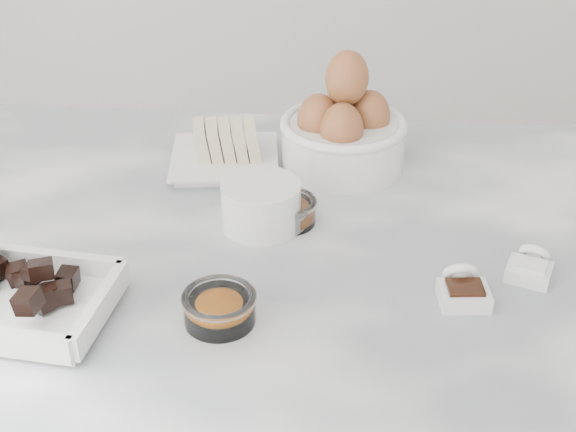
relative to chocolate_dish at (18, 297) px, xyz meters
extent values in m
cube|color=silver|center=(0.24, 0.12, -0.04)|extent=(1.20, 0.80, 0.04)
cube|color=white|center=(0.00, 0.00, -0.02)|extent=(0.19, 0.15, 0.01)
cube|color=white|center=(0.16, 0.35, -0.02)|extent=(0.15, 0.15, 0.01)
cube|color=white|center=(0.16, 0.35, -0.01)|extent=(0.16, 0.16, 0.00)
cylinder|color=white|center=(0.23, 0.20, 0.01)|extent=(0.10, 0.10, 0.06)
cylinder|color=white|center=(0.23, 0.20, 0.03)|extent=(0.08, 0.08, 0.01)
cylinder|color=white|center=(0.32, 0.36, 0.01)|extent=(0.17, 0.17, 0.07)
torus|color=white|center=(0.32, 0.36, 0.04)|extent=(0.17, 0.17, 0.01)
ellipsoid|color=#965330|center=(0.35, 0.37, 0.05)|extent=(0.06, 0.06, 0.07)
ellipsoid|color=#965330|center=(0.28, 0.36, 0.05)|extent=(0.06, 0.06, 0.07)
ellipsoid|color=#965330|center=(0.32, 0.40, 0.05)|extent=(0.06, 0.06, 0.07)
ellipsoid|color=#965330|center=(0.31, 0.33, 0.05)|extent=(0.06, 0.06, 0.07)
ellipsoid|color=#965330|center=(0.32, 0.36, 0.11)|extent=(0.06, 0.06, 0.07)
cylinder|color=white|center=(0.26, 0.21, -0.01)|extent=(0.07, 0.07, 0.03)
torus|color=white|center=(0.26, 0.21, 0.01)|extent=(0.07, 0.07, 0.01)
cylinder|color=#D6610F|center=(0.26, 0.21, -0.01)|extent=(0.05, 0.05, 0.01)
cylinder|color=white|center=(0.21, 0.01, -0.01)|extent=(0.07, 0.07, 0.03)
torus|color=white|center=(0.21, 0.01, 0.01)|extent=(0.08, 0.08, 0.01)
ellipsoid|color=orange|center=(0.21, 0.01, -0.01)|extent=(0.05, 0.05, 0.02)
cube|color=white|center=(0.46, 0.06, -0.01)|extent=(0.06, 0.05, 0.02)
cube|color=black|center=(0.46, 0.06, 0.00)|extent=(0.04, 0.03, 0.00)
torus|color=white|center=(0.45, 0.09, 0.00)|extent=(0.04, 0.03, 0.04)
cube|color=white|center=(0.53, 0.11, -0.01)|extent=(0.06, 0.05, 0.02)
cube|color=white|center=(0.53, 0.11, 0.00)|extent=(0.04, 0.04, 0.00)
torus|color=white|center=(0.54, 0.14, 0.00)|extent=(0.04, 0.04, 0.03)
camera|label=1|loc=(0.34, -0.63, 0.49)|focal=50.00mm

